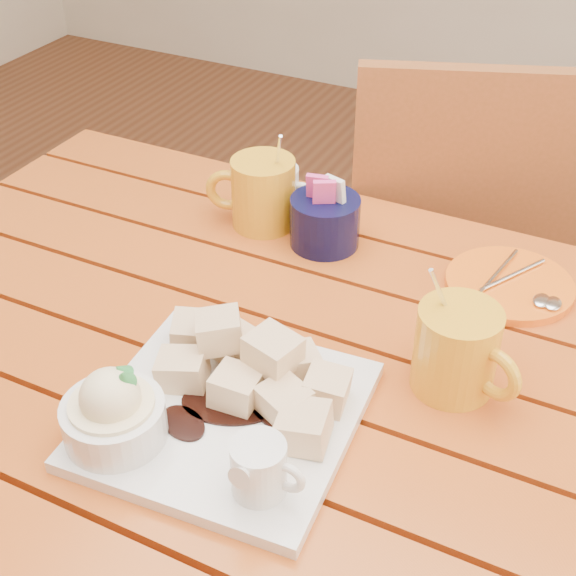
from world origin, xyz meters
The scene contains 8 objects.
table centered at (0.00, 0.00, 0.64)m, with size 1.20×0.79×0.75m.
dessert_plate centered at (-0.02, -0.13, 0.78)m, with size 0.29×0.29×0.11m.
coffee_mug_left centered at (-0.16, 0.25, 0.80)m, with size 0.13×0.09×0.15m.
coffee_mug_right centered at (0.19, 0.04, 0.80)m, with size 0.13×0.09×0.15m.
cream_pitcher centered at (-0.15, 0.27, 0.79)m, with size 0.10×0.08×0.08m.
sugar_caddy centered at (-0.06, 0.24, 0.79)m, with size 0.10×0.10×0.11m.
orange_saucer centered at (0.20, 0.25, 0.76)m, with size 0.17×0.17×0.02m.
chair_far centered at (0.08, 0.61, 0.53)m, with size 0.58×0.58×0.95m.
Camera 1 is at (0.32, -0.63, 1.37)m, focal length 50.00 mm.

